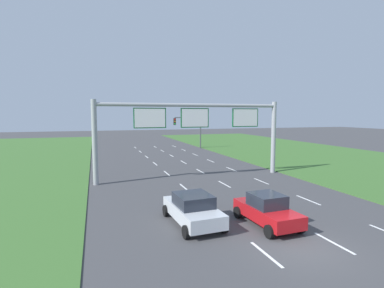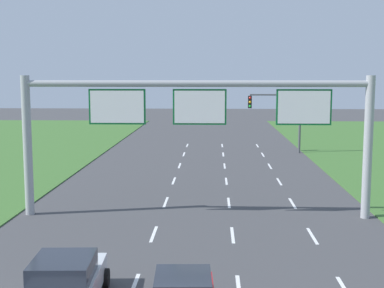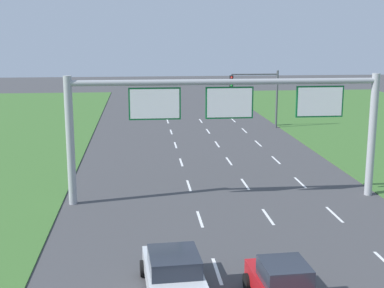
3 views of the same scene
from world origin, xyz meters
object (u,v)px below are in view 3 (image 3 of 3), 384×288
sign_gantry (228,113)px  traffic_light_mast (257,89)px  car_lead_silver (284,287)px  car_near_red (174,274)px

sign_gantry → traffic_light_mast: bearing=73.5°
car_lead_silver → car_near_red: bearing=157.3°
car_near_red → traffic_light_mast: 34.66m
car_lead_silver → sign_gantry: 12.91m
car_lead_silver → traffic_light_mast: traffic_light_mast is taller
car_near_red → sign_gantry: 12.23m
sign_gantry → car_lead_silver: bearing=-90.2°
car_near_red → car_lead_silver: 3.88m
traffic_light_mast → car_near_red: bearing=-107.3°
car_lead_silver → traffic_light_mast: 35.05m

